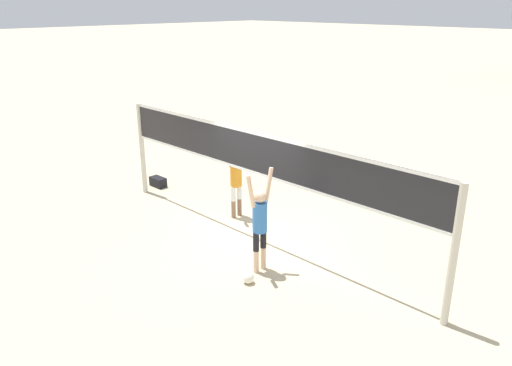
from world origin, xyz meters
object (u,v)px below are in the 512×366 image
gear_bag (158,182)px  volleyball_net (256,164)px  player_blocker (236,177)px  volleyball (248,278)px  player_spiker (260,220)px

gear_bag → volleyball_net: bearing=-6.5°
player_blocker → volleyball: player_blocker is taller
volleyball_net → volleyball: bearing=-50.2°
player_blocker → volleyball_net: bearing=64.3°
volleyball_net → gear_bag: 4.71m
player_blocker → volleyball: 3.24m
player_spiker → player_blocker: bearing=56.4°
player_spiker → gear_bag: bearing=75.7°
player_spiker → volleyball: (0.18, -0.50, -0.96)m
volleyball_net → volleyball: 2.42m
player_spiker → volleyball_net: bearing=47.7°
volleyball_net → volleyball: size_ratio=40.00×
player_blocker → player_spiker: bearing=56.4°
volleyball → gear_bag: gear_bag is taller
gear_bag → player_blocker: bearing=2.1°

